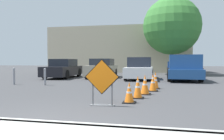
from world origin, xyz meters
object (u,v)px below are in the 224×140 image
at_px(road_closed_sign, 102,81).
at_px(bollard_nearest, 45,76).
at_px(traffic_cone_third, 145,85).
at_px(traffic_cone_fourth, 153,83).
at_px(parked_car_second, 102,69).
at_px(traffic_cone_fifth, 155,80).
at_px(traffic_cone_second, 138,87).
at_px(parked_car_third, 140,69).
at_px(traffic_cone_nearest, 129,93).
at_px(bollard_second, 14,76).
at_px(pickup_truck, 183,69).
at_px(parked_car_nearest, 63,69).

relative_size(road_closed_sign, bollard_nearest, 1.44).
distance_m(traffic_cone_third, traffic_cone_fourth, 1.00).
relative_size(traffic_cone_third, parked_car_second, 0.18).
bearing_deg(traffic_cone_fifth, traffic_cone_fourth, -96.00).
relative_size(traffic_cone_second, traffic_cone_fourth, 1.06).
relative_size(traffic_cone_second, parked_car_third, 0.17).
distance_m(traffic_cone_nearest, traffic_cone_second, 0.89).
bearing_deg(bollard_second, parked_car_third, 39.06).
relative_size(traffic_cone_fourth, pickup_truck, 0.13).
distance_m(road_closed_sign, parked_car_nearest, 11.16).
xyz_separation_m(traffic_cone_fourth, parked_car_third, (-1.04, 6.21, 0.34)).
distance_m(road_closed_sign, bollard_nearest, 6.13).
distance_m(traffic_cone_fifth, parked_car_third, 5.49).
relative_size(road_closed_sign, parked_car_second, 0.31).
bearing_deg(traffic_cone_third, parked_car_nearest, 132.00).
bearing_deg(pickup_truck, parked_car_nearest, -0.85).
relative_size(traffic_cone_fourth, parked_car_third, 0.16).
bearing_deg(traffic_cone_nearest, traffic_cone_third, 78.48).
xyz_separation_m(road_closed_sign, traffic_cone_third, (1.04, 2.39, -0.32)).
bearing_deg(traffic_cone_fifth, pickup_truck, 70.72).
bearing_deg(pickup_truck, traffic_cone_fifth, 72.86).
bearing_deg(bollard_nearest, road_closed_sign, -46.89).
xyz_separation_m(traffic_cone_second, traffic_cone_third, (0.19, 0.91, -0.01)).
xyz_separation_m(road_closed_sign, pickup_truck, (3.17, 9.24, 0.06)).
distance_m(traffic_cone_nearest, traffic_cone_third, 1.82).
bearing_deg(traffic_cone_fifth, parked_car_third, 101.91).
bearing_deg(traffic_cone_second, bollard_second, 156.31).
bearing_deg(pickup_truck, traffic_cone_fourth, 74.68).
bearing_deg(bollard_nearest, parked_car_second, 74.84).
xyz_separation_m(traffic_cone_third, traffic_cone_fifth, (0.37, 1.81, 0.01)).
xyz_separation_m(traffic_cone_third, parked_car_third, (-0.76, 7.18, 0.33)).
height_order(traffic_cone_nearest, bollard_second, bollard_second).
bearing_deg(traffic_cone_third, bollard_nearest, 158.23).
relative_size(parked_car_nearest, parked_car_second, 1.13).
xyz_separation_m(pickup_truck, bollard_nearest, (-7.36, -4.76, -0.27)).
xyz_separation_m(traffic_cone_fourth, traffic_cone_fifth, (0.09, 0.85, 0.02)).
relative_size(traffic_cone_second, bollard_nearest, 0.85).
height_order(road_closed_sign, traffic_cone_fifth, road_closed_sign).
bearing_deg(bollard_nearest, bollard_second, -180.00).
distance_m(road_closed_sign, parked_car_third, 9.57).
height_order(road_closed_sign, parked_car_third, parked_car_third).
bearing_deg(traffic_cone_fifth, bollard_second, 177.87).
height_order(traffic_cone_nearest, pickup_truck, pickup_truck).
xyz_separation_m(traffic_cone_fourth, parked_car_nearest, (-6.85, 6.34, 0.30)).
relative_size(bollard_nearest, bollard_second, 0.99).
height_order(traffic_cone_fifth, parked_car_second, parked_car_second).
bearing_deg(bollard_nearest, parked_car_third, 48.71).
relative_size(parked_car_nearest, bollard_nearest, 5.25).
distance_m(parked_car_third, bollard_second, 8.08).
distance_m(parked_car_nearest, parked_car_second, 2.96).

